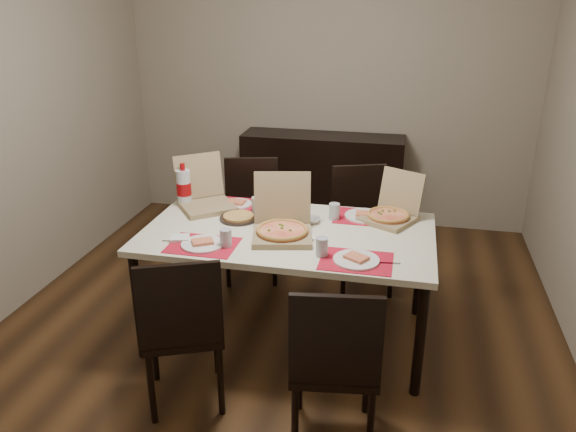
{
  "coord_description": "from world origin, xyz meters",
  "views": [
    {
      "loc": [
        0.78,
        -3.26,
        2.15
      ],
      "look_at": [
        0.09,
        -0.12,
        0.85
      ],
      "focal_mm": 35.0,
      "sensor_mm": 36.0,
      "label": 1
    }
  ],
  "objects_px": {
    "chair_near_right": "(334,360)",
    "chair_far_right": "(361,223)",
    "soda_bottle": "(184,188)",
    "dining_table": "(288,241)",
    "dip_bowl": "(310,220)",
    "sideboard": "(322,182)",
    "chair_far_left": "(252,213)",
    "chair_near_left": "(182,326)",
    "pizza_box_center": "(282,227)"
  },
  "relations": [
    {
      "from": "chair_near_right",
      "to": "chair_far_left",
      "type": "relative_size",
      "value": 1.0
    },
    {
      "from": "chair_near_left",
      "to": "soda_bottle",
      "type": "relative_size",
      "value": 3.06
    },
    {
      "from": "chair_far_right",
      "to": "chair_near_left",
      "type": "bearing_deg",
      "value": -115.86
    },
    {
      "from": "sideboard",
      "to": "chair_far_left",
      "type": "height_order",
      "value": "chair_far_left"
    },
    {
      "from": "chair_far_left",
      "to": "dining_table",
      "type": "bearing_deg",
      "value": -59.84
    },
    {
      "from": "chair_near_left",
      "to": "dip_bowl",
      "type": "relative_size",
      "value": 7.38
    },
    {
      "from": "chair_far_right",
      "to": "dining_table",
      "type": "bearing_deg",
      "value": -115.76
    },
    {
      "from": "dining_table",
      "to": "dip_bowl",
      "type": "distance_m",
      "value": 0.22
    },
    {
      "from": "chair_near_left",
      "to": "chair_far_left",
      "type": "distance_m",
      "value": 1.62
    },
    {
      "from": "chair_near_right",
      "to": "chair_far_right",
      "type": "bearing_deg",
      "value": 91.39
    },
    {
      "from": "chair_far_left",
      "to": "sideboard",
      "type": "bearing_deg",
      "value": 70.23
    },
    {
      "from": "dip_bowl",
      "to": "sideboard",
      "type": "bearing_deg",
      "value": 96.55
    },
    {
      "from": "soda_bottle",
      "to": "dining_table",
      "type": "bearing_deg",
      "value": -19.61
    },
    {
      "from": "chair_far_left",
      "to": "chair_near_right",
      "type": "bearing_deg",
      "value": -62.53
    },
    {
      "from": "chair_far_left",
      "to": "chair_far_right",
      "type": "bearing_deg",
      "value": -0.74
    },
    {
      "from": "chair_near_right",
      "to": "chair_far_right",
      "type": "relative_size",
      "value": 1.0
    },
    {
      "from": "chair_far_left",
      "to": "dip_bowl",
      "type": "height_order",
      "value": "chair_far_left"
    },
    {
      "from": "chair_near_right",
      "to": "sideboard",
      "type": "bearing_deg",
      "value": 100.4
    },
    {
      "from": "sideboard",
      "to": "chair_far_right",
      "type": "distance_m",
      "value": 1.19
    },
    {
      "from": "chair_near_right",
      "to": "soda_bottle",
      "type": "relative_size",
      "value": 3.06
    },
    {
      "from": "chair_near_right",
      "to": "dip_bowl",
      "type": "xyz_separation_m",
      "value": [
        -0.32,
        1.09,
        0.25
      ]
    },
    {
      "from": "chair_far_right",
      "to": "soda_bottle",
      "type": "relative_size",
      "value": 3.06
    },
    {
      "from": "sideboard",
      "to": "pizza_box_center",
      "type": "distance_m",
      "value": 2.01
    },
    {
      "from": "chair_near_right",
      "to": "pizza_box_center",
      "type": "height_order",
      "value": "pizza_box_center"
    },
    {
      "from": "sideboard",
      "to": "chair_far_right",
      "type": "relative_size",
      "value": 1.61
    },
    {
      "from": "chair_near_left",
      "to": "chair_near_right",
      "type": "relative_size",
      "value": 1.0
    },
    {
      "from": "chair_far_right",
      "to": "pizza_box_center",
      "type": "relative_size",
      "value": 2.03
    },
    {
      "from": "pizza_box_center",
      "to": "dip_bowl",
      "type": "height_order",
      "value": "pizza_box_center"
    },
    {
      "from": "dining_table",
      "to": "chair_far_right",
      "type": "relative_size",
      "value": 1.94
    },
    {
      "from": "pizza_box_center",
      "to": "soda_bottle",
      "type": "xyz_separation_m",
      "value": [
        -0.78,
        0.36,
        0.07
      ]
    },
    {
      "from": "chair_near_left",
      "to": "dip_bowl",
      "type": "xyz_separation_m",
      "value": [
        0.5,
        0.97,
        0.25
      ]
    },
    {
      "from": "dip_bowl",
      "to": "chair_far_right",
      "type": "bearing_deg",
      "value": 66.46
    },
    {
      "from": "chair_near_left",
      "to": "chair_far_left",
      "type": "relative_size",
      "value": 1.0
    },
    {
      "from": "chair_near_right",
      "to": "soda_bottle",
      "type": "height_order",
      "value": "soda_bottle"
    },
    {
      "from": "sideboard",
      "to": "chair_far_right",
      "type": "bearing_deg",
      "value": -66.44
    },
    {
      "from": "pizza_box_center",
      "to": "chair_far_right",
      "type": "bearing_deg",
      "value": 65.21
    },
    {
      "from": "dining_table",
      "to": "pizza_box_center",
      "type": "height_order",
      "value": "pizza_box_center"
    },
    {
      "from": "sideboard",
      "to": "dining_table",
      "type": "distance_m",
      "value": 1.91
    },
    {
      "from": "dining_table",
      "to": "soda_bottle",
      "type": "distance_m",
      "value": 0.87
    },
    {
      "from": "chair_far_right",
      "to": "dip_bowl",
      "type": "relative_size",
      "value": 7.38
    },
    {
      "from": "chair_near_left",
      "to": "chair_near_right",
      "type": "distance_m",
      "value": 0.83
    },
    {
      "from": "chair_near_left",
      "to": "sideboard",
      "type": "bearing_deg",
      "value": 83.56
    },
    {
      "from": "dining_table",
      "to": "pizza_box_center",
      "type": "distance_m",
      "value": 0.15
    },
    {
      "from": "chair_near_left",
      "to": "chair_near_right",
      "type": "height_order",
      "value": "same"
    },
    {
      "from": "chair_near_left",
      "to": "chair_far_right",
      "type": "distance_m",
      "value": 1.79
    },
    {
      "from": "chair_near_left",
      "to": "dip_bowl",
      "type": "height_order",
      "value": "chair_near_left"
    },
    {
      "from": "sideboard",
      "to": "soda_bottle",
      "type": "relative_size",
      "value": 4.94
    },
    {
      "from": "chair_near_right",
      "to": "pizza_box_center",
      "type": "bearing_deg",
      "value": 117.96
    },
    {
      "from": "chair_far_left",
      "to": "chair_far_right",
      "type": "height_order",
      "value": "same"
    },
    {
      "from": "chair_near_left",
      "to": "chair_near_right",
      "type": "bearing_deg",
      "value": -8.36
    }
  ]
}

